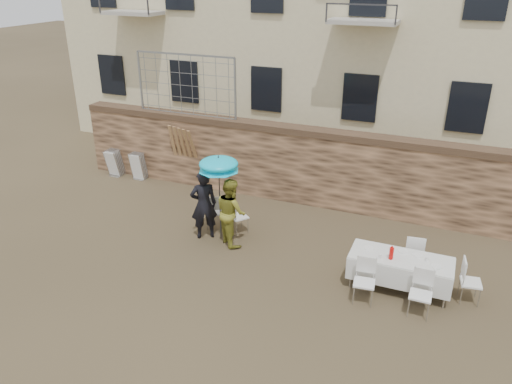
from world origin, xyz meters
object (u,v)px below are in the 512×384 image
at_px(woman_dress, 231,212).
at_px(umbrella, 219,166).
at_px(man_suit, 204,205).
at_px(soda_bottle, 391,253).
at_px(banquet_table, 401,259).
at_px(couple_chair_right, 239,215).
at_px(table_chair_front_right, 421,294).
at_px(table_chair_back, 414,253).
at_px(table_chair_front_left, 364,282).
at_px(chair_stack_left, 118,161).
at_px(chair_stack_right, 141,165).
at_px(couple_chair_left, 214,211).
at_px(table_chair_side, 471,281).

xyz_separation_m(woman_dress, umbrella, (-0.35, 0.10, 1.09)).
xyz_separation_m(man_suit, soda_bottle, (4.67, -0.57, -0.00)).
bearing_deg(banquet_table, couple_chair_right, 166.89).
height_order(table_chair_front_right, table_chair_back, same).
bearing_deg(umbrella, table_chair_front_right, -14.34).
distance_m(table_chair_front_left, table_chair_back, 1.74).
xyz_separation_m(table_chair_back, chair_stack_left, (-9.72, 2.29, -0.02)).
xyz_separation_m(banquet_table, chair_stack_right, (-8.62, 3.09, -0.27)).
height_order(couple_chair_right, chair_stack_left, couple_chair_right).
relative_size(umbrella, couple_chair_left, 2.15).
bearing_deg(woman_dress, umbrella, 25.44).
xyz_separation_m(couple_chair_left, banquet_table, (4.87, -0.97, 0.25)).
xyz_separation_m(man_suit, table_chair_front_right, (5.37, -1.17, -0.43)).
bearing_deg(couple_chair_right, soda_bottle, -158.29).
distance_m(umbrella, couple_chair_left, 1.59).
xyz_separation_m(couple_chair_right, chair_stack_left, (-5.34, 2.12, -0.02)).
height_order(table_chair_side, chair_stack_right, table_chair_side).
relative_size(table_chair_back, table_chair_side, 1.00).
bearing_deg(table_chair_front_left, umbrella, 155.75).
xyz_separation_m(table_chair_back, chair_stack_right, (-8.82, 2.29, -0.02)).
bearing_deg(chair_stack_left, banquet_table, -18.01).
bearing_deg(banquet_table, woman_dress, 174.16).
height_order(soda_bottle, table_chair_front_right, soda_bottle).
bearing_deg(table_chair_front_left, soda_bottle, 50.23).
bearing_deg(woman_dress, table_chair_back, -133.61).
distance_m(banquet_table, soda_bottle, 0.30).
bearing_deg(umbrella, soda_bottle, -8.93).
height_order(couple_chair_left, chair_stack_right, couple_chair_left).
bearing_deg(soda_bottle, umbrella, 171.07).
height_order(soda_bottle, table_chair_side, soda_bottle).
bearing_deg(table_chair_side, chair_stack_left, 66.50).
height_order(couple_chair_left, couple_chair_right, same).
distance_m(table_chair_side, chair_stack_left, 11.32).
xyz_separation_m(umbrella, soda_bottle, (4.27, -0.67, -1.04)).
xyz_separation_m(couple_chair_left, soda_bottle, (4.67, -1.12, 0.43)).
xyz_separation_m(soda_bottle, chair_stack_left, (-9.32, 3.24, -0.45)).
xyz_separation_m(couple_chair_right, table_chair_front_right, (4.67, -1.72, 0.00)).
bearing_deg(soda_bottle, table_chair_back, 67.17).
bearing_deg(man_suit, table_chair_side, 141.37).
distance_m(umbrella, table_chair_front_left, 4.33).
distance_m(couple_chair_left, chair_stack_right, 4.30).
distance_m(woman_dress, table_chair_side, 5.54).
relative_size(table_chair_front_right, chair_stack_left, 1.04).
distance_m(couple_chair_left, soda_bottle, 4.82).
height_order(woman_dress, umbrella, umbrella).
height_order(umbrella, table_chair_front_left, umbrella).
xyz_separation_m(umbrella, chair_stack_right, (-4.14, 2.57, -1.49)).
height_order(table_chair_front_right, chair_stack_left, table_chair_front_right).
distance_m(umbrella, table_chair_front_right, 5.34).
height_order(umbrella, couple_chair_left, umbrella).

